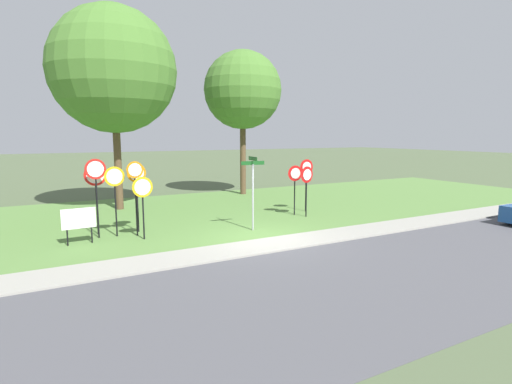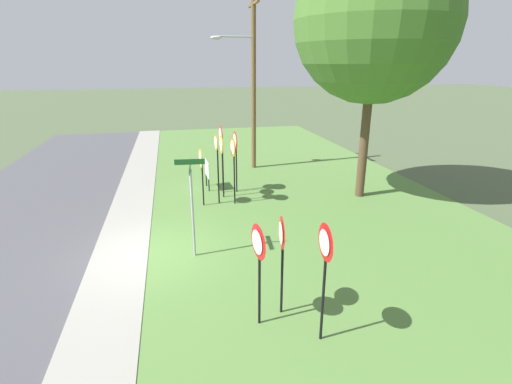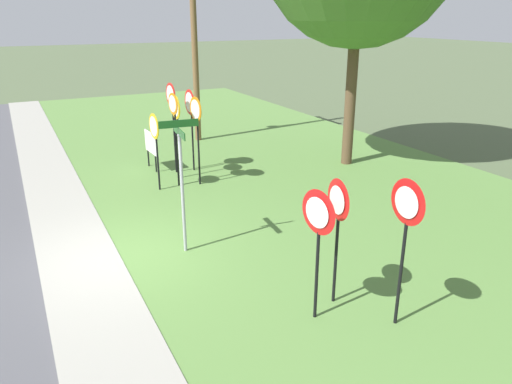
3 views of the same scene
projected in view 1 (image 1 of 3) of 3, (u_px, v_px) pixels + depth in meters
The scene contains 17 objects.
ground_plane at pixel (262, 240), 14.39m from camera, with size 160.00×160.00×0.00m, color #4C5B3D.
road_asphalt at pixel (354, 283), 10.21m from camera, with size 44.00×6.40×0.01m, color #4C4C51.
sidewalk_strip at pixel (273, 244), 13.69m from camera, with size 44.00×1.60×0.06m, color #99968C.
grass_median at pixel (202, 211), 19.61m from camera, with size 44.00×12.00×0.04m, color #567F3D.
stop_sign_near_left at pixel (115, 186), 14.46m from camera, with size 0.72×0.10×2.58m.
stop_sign_near_right at pixel (137, 182), 15.14m from camera, with size 0.72×0.11×2.64m.
stop_sign_far_left at pixel (96, 181), 14.20m from camera, with size 0.73×0.11×2.87m.
stop_sign_far_center at pixel (135, 183), 14.53m from camera, with size 0.61×0.11×2.77m.
stop_sign_far_right at pixel (96, 183), 14.75m from camera, with size 0.80×0.10×2.64m.
stop_sign_center_tall at pixel (143, 194), 14.07m from camera, with size 0.73×0.11×2.26m.
yield_sign_near_left at pixel (307, 179), 18.02m from camera, with size 0.75×0.16×2.31m.
yield_sign_near_right at pixel (295, 178), 18.39m from camera, with size 0.72×0.12×2.32m.
yield_sign_far_left at pixel (307, 173), 19.31m from camera, with size 0.74×0.10×2.54m.
street_name_post at pixel (253, 187), 15.47m from camera, with size 0.96×0.81×2.88m.
notice_board at pixel (79, 220), 13.55m from camera, with size 1.10×0.09×1.25m.
oak_tree_left at pixel (113, 70), 19.20m from camera, with size 6.03×6.03×9.81m.
oak_tree_right at pixel (243, 90), 24.40m from camera, with size 4.75×4.75×8.80m.
Camera 1 is at (-6.86, -12.20, 3.75)m, focal length 28.04 mm.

